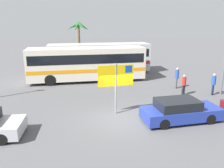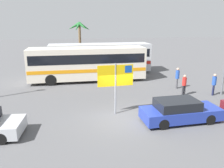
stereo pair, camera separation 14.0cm
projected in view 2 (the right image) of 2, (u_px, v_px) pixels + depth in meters
name	position (u px, v px, depth m)	size (l,w,h in m)	color
ground	(122.00, 118.00, 13.83)	(120.00, 120.00, 0.00)	#565659
bus_front_coach	(87.00, 62.00, 21.88)	(10.83, 2.59, 3.17)	silver
bus_rear_coach	(100.00, 57.00, 25.17)	(10.83, 2.59, 3.17)	silver
ferry_sign	(116.00, 78.00, 13.94)	(2.20, 0.18, 3.20)	gray
car_blue	(180.00, 111.00, 13.28)	(4.60, 1.93, 1.32)	#23389E
pedestrian_by_bus	(214.00, 83.00, 17.81)	(0.32, 0.32, 1.71)	#1E2347
pedestrian_near_sign	(184.00, 83.00, 17.84)	(0.32, 0.32, 1.62)	#2D2D33
pedestrian_crossing_lot	(177.00, 76.00, 19.56)	(0.32, 0.32, 1.80)	#4C4C51
palm_tree_seaside	(80.00, 31.00, 28.72)	(2.89, 2.81, 5.42)	brown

